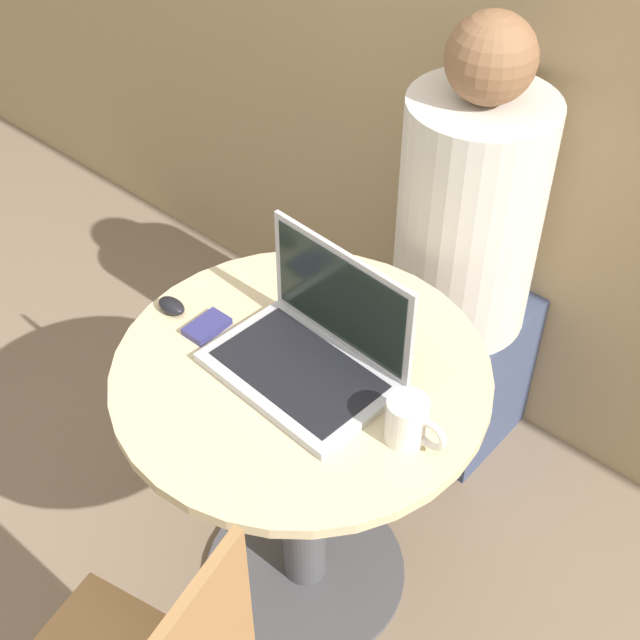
% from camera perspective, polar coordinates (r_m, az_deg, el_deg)
% --- Properties ---
extents(ground_plane, '(12.00, 12.00, 0.00)m').
position_cam_1_polar(ground_plane, '(2.36, -0.94, -15.79)').
color(ground_plane, '#7F6B56').
extents(round_table, '(0.76, 0.76, 0.74)m').
position_cam_1_polar(round_table, '(1.96, -1.11, -8.20)').
color(round_table, '#4C4C51').
rests_on(round_table, ground_plane).
extents(laptop, '(0.38, 0.26, 0.25)m').
position_cam_1_polar(laptop, '(1.74, -0.45, -1.79)').
color(laptop, '#B7B7BC').
rests_on(laptop, round_table).
extents(cell_phone, '(0.06, 0.09, 0.02)m').
position_cam_1_polar(cell_phone, '(1.86, -7.25, -0.42)').
color(cell_phone, navy).
rests_on(cell_phone, round_table).
extents(computer_mouse, '(0.07, 0.04, 0.03)m').
position_cam_1_polar(computer_mouse, '(1.91, -9.48, 0.90)').
color(computer_mouse, black).
rests_on(computer_mouse, round_table).
extents(coffee_cup, '(0.13, 0.08, 0.10)m').
position_cam_1_polar(coffee_cup, '(1.62, 5.72, -6.48)').
color(coffee_cup, white).
rests_on(coffee_cup, round_table).
extents(person_seated, '(0.34, 0.53, 1.27)m').
position_cam_1_polar(person_seated, '(2.33, 9.65, 2.42)').
color(person_seated, '#3D4766').
rests_on(person_seated, ground_plane).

